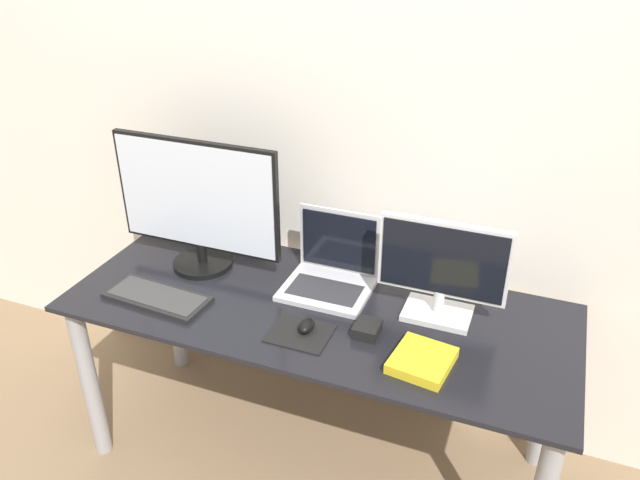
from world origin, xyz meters
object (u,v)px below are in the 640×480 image
monitor_left (197,204)px  keyboard (157,297)px  power_brick (367,329)px  monitor_right (442,270)px  mouse (307,326)px  laptop (333,269)px  book (422,360)px

monitor_left → keyboard: size_ratio=1.69×
keyboard → power_brick: (0.75, 0.08, 0.01)m
monitor_right → mouse: bearing=-146.7°
keyboard → power_brick: bearing=6.0°
mouse → power_brick: mouse is taller
power_brick → monitor_right: bearing=44.3°
monitor_right → laptop: 0.42m
power_brick → mouse: bearing=-161.6°
laptop → book: (0.41, -0.32, -0.05)m
book → mouse: bearing=176.3°
monitor_right → keyboard: monitor_right is taller
book → monitor_left: bearing=163.5°
monitor_left → monitor_right: bearing=-0.0°
monitor_left → mouse: monitor_left is taller
keyboard → book: book is taller
monitor_left → book: size_ratio=3.14×
monitor_right → laptop: monitor_right is taller
keyboard → mouse: (0.56, 0.02, 0.02)m
book → power_brick: size_ratio=2.25×
mouse → monitor_left: bearing=155.1°
monitor_right → keyboard: bearing=-164.2°
monitor_right → keyboard: 0.99m
monitor_left → monitor_right: size_ratio=1.53×
mouse → monitor_right: bearing=33.3°
keyboard → mouse: 0.56m
monitor_right → laptop: bearing=172.7°
keyboard → monitor_left: bearing=83.9°
mouse → book: size_ratio=0.37×
monitor_right → power_brick: 0.31m
monitor_right → keyboard: (-0.94, -0.26, -0.17)m
monitor_right → book: 0.32m
keyboard → mouse: bearing=1.8°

